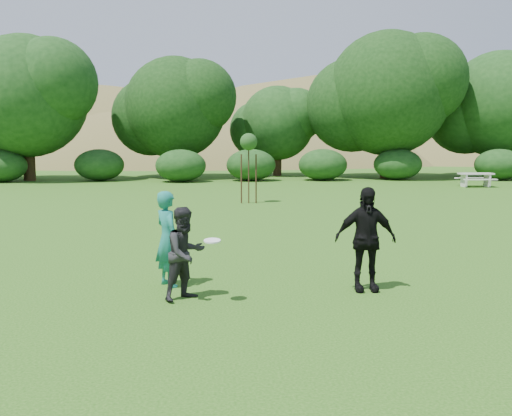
{
  "coord_description": "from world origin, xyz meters",
  "views": [
    {
      "loc": [
        -0.66,
        -9.51,
        2.63
      ],
      "look_at": [
        0.0,
        3.0,
        1.1
      ],
      "focal_mm": 40.0,
      "sensor_mm": 36.0,
      "label": 1
    }
  ],
  "objects": [
    {
      "name": "player_black",
      "position": [
        1.74,
        0.06,
        0.91
      ],
      "size": [
        1.07,
        0.46,
        1.81
      ],
      "primitive_type": "imported",
      "rotation": [
        0.0,
        0.0,
        0.01
      ],
      "color": "black",
      "rests_on": "ground"
    },
    {
      "name": "tree_row",
      "position": [
        3.23,
        28.68,
        4.87
      ],
      "size": [
        53.92,
        10.38,
        9.62
      ],
      "color": "#3A2616",
      "rests_on": "ground"
    },
    {
      "name": "player_teal",
      "position": [
        -1.71,
        0.56,
        0.86
      ],
      "size": [
        0.67,
        0.75,
        1.71
      ],
      "primitive_type": "imported",
      "rotation": [
        0.0,
        0.0,
        2.11
      ],
      "color": "#197166",
      "rests_on": "ground"
    },
    {
      "name": "picnic_table",
      "position": [
        13.0,
        20.95,
        0.52
      ],
      "size": [
        1.8,
        1.48,
        0.76
      ],
      "color": "#B6B6A8",
      "rests_on": "ground"
    },
    {
      "name": "hillside",
      "position": [
        -0.56,
        68.45,
        -11.97
      ],
      "size": [
        150.0,
        72.0,
        52.0
      ],
      "color": "olive",
      "rests_on": "ground"
    },
    {
      "name": "player_grey",
      "position": [
        -1.33,
        -0.33,
        0.77
      ],
      "size": [
        0.94,
        0.93,
        1.53
      ],
      "primitive_type": "imported",
      "rotation": [
        0.0,
        0.0,
        0.72
      ],
      "color": "black",
      "rests_on": "ground"
    },
    {
      "name": "sapling",
      "position": [
        0.26,
        13.66,
        2.42
      ],
      "size": [
        0.7,
        0.7,
        2.85
      ],
      "color": "#372215",
      "rests_on": "ground"
    },
    {
      "name": "frisbee",
      "position": [
        -0.89,
        -0.61,
        1.02
      ],
      "size": [
        0.27,
        0.27,
        0.06
      ],
      "color": "white",
      "rests_on": "ground"
    },
    {
      "name": "ground",
      "position": [
        0.0,
        0.0,
        0.0
      ],
      "size": [
        120.0,
        120.0,
        0.0
      ],
      "primitive_type": "plane",
      "color": "#19470C",
      "rests_on": "ground"
    }
  ]
}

